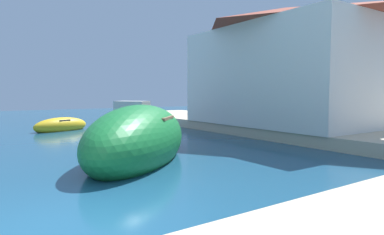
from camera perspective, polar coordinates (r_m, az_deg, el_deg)
name	(u,v)px	position (r m, az deg, el deg)	size (l,w,h in m)	color
ground	(55,233)	(5.78, -22.59, -17.83)	(80.00, 80.00, 0.00)	navy
quay_promenade	(270,181)	(7.47, 13.22, -10.53)	(44.00, 32.00, 0.50)	beige
moored_boat_0	(61,126)	(20.27, -21.61, -1.34)	(3.44, 2.19, 0.98)	gold
moored_boat_1	(139,140)	(10.80, -9.14, -3.85)	(6.24, 6.47, 2.28)	#197233
moored_boat_6	(128,124)	(17.64, -10.96, -1.12)	(3.47, 3.94, 2.04)	#3F3F47
waterfront_building_main	(284,65)	(18.51, 15.63, 8.67)	(6.53, 10.09, 6.13)	white
quayside_tree	(330,52)	(16.51, 22.71, 10.36)	(3.18, 3.18, 5.09)	brown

